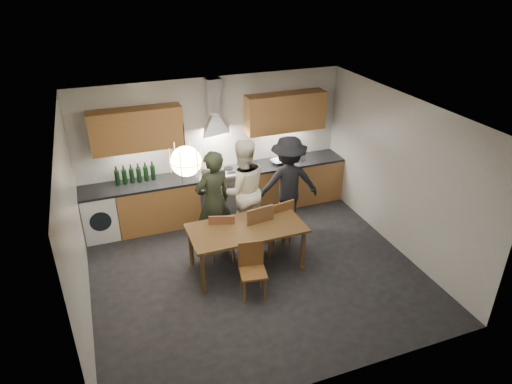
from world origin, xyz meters
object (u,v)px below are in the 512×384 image
object	(u,v)px
chair_back_left	(222,234)
person_right	(288,183)
chair_front	(252,265)
person_mid	(243,190)
stock_pot	(300,157)
dining_table	(246,232)
wine_bottles	(135,173)
mixing_bowl	(278,162)
person_left	(213,201)

from	to	relation	value
chair_back_left	person_right	size ratio (longest dim) A/B	0.51
chair_front	person_mid	xyz separation A→B (m)	(0.38, 1.51, 0.44)
person_mid	stock_pot	bearing A→B (deg)	-149.90
dining_table	person_mid	bearing A→B (deg)	73.94
chair_back_left	chair_front	size ratio (longest dim) A/B	1.08
stock_pot	wine_bottles	distance (m)	3.16
dining_table	wine_bottles	xyz separation A→B (m)	(-1.41, 1.89, 0.41)
dining_table	person_right	world-z (taller)	person_right
mixing_bowl	person_right	bearing A→B (deg)	-100.26
chair_front	person_left	distance (m)	1.41
stock_pot	wine_bottles	xyz separation A→B (m)	(-3.15, 0.12, 0.11)
mixing_bowl	dining_table	bearing A→B (deg)	-125.84
dining_table	person_left	distance (m)	0.83
person_right	person_left	bearing A→B (deg)	17.55
person_right	mixing_bowl	distance (m)	0.82
dining_table	person_left	world-z (taller)	person_left
mixing_bowl	stock_pot	size ratio (longest dim) A/B	1.59
chair_back_left	mixing_bowl	world-z (taller)	mixing_bowl
person_mid	stock_pot	distance (m)	1.72
chair_back_left	mixing_bowl	size ratio (longest dim) A/B	3.15
stock_pot	wine_bottles	bearing A→B (deg)	177.88
mixing_bowl	wine_bottles	bearing A→B (deg)	177.34
stock_pot	person_right	bearing A→B (deg)	-127.20
dining_table	wine_bottles	size ratio (longest dim) A/B	2.55
person_mid	wine_bottles	distance (m)	1.94
person_right	mixing_bowl	xyz separation A→B (m)	(0.15, 0.80, 0.06)
person_left	mixing_bowl	xyz separation A→B (m)	(1.59, 1.02, 0.05)
person_left	person_mid	distance (m)	0.59
person_mid	wine_bottles	size ratio (longest dim) A/B	2.61
person_left	person_right	world-z (taller)	person_left
person_mid	chair_front	bearing A→B (deg)	75.81
chair_back_left	wine_bottles	world-z (taller)	wine_bottles
person_mid	wine_bottles	bearing A→B (deg)	-30.52
chair_back_left	mixing_bowl	distance (m)	2.18
chair_front	wine_bottles	xyz separation A→B (m)	(-1.28, 2.49, 0.60)
chair_back_left	person_right	distance (m)	1.61
chair_front	dining_table	bearing A→B (deg)	87.73
person_right	wine_bottles	size ratio (longest dim) A/B	2.49
chair_front	stock_pot	xyz separation A→B (m)	(1.87, 2.37, 0.49)
dining_table	mixing_bowl	bearing A→B (deg)	53.76
stock_pot	wine_bottles	size ratio (longest dim) A/B	0.25
person_right	wine_bottles	distance (m)	2.71
person_left	wine_bottles	world-z (taller)	person_left
chair_back_left	wine_bottles	distance (m)	2.01
chair_back_left	stock_pot	world-z (taller)	stock_pot
person_right	chair_back_left	bearing A→B (deg)	33.13
chair_back_left	person_mid	world-z (taller)	person_mid
dining_table	person_mid	xyz separation A→B (m)	(0.25, 0.91, 0.25)
person_left	stock_pot	distance (m)	2.30
stock_pot	person_left	bearing A→B (deg)	-153.34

